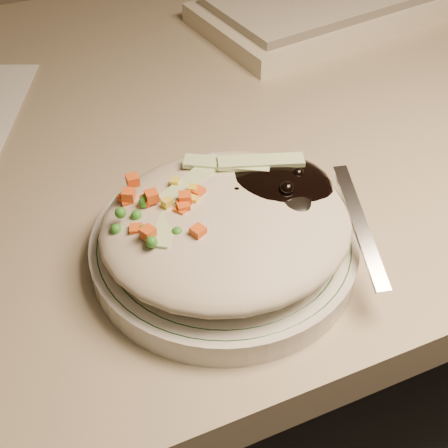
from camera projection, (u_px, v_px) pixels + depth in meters
name	position (u px, v px, depth m)	size (l,w,h in m)	color
desk	(198.00, 243.00, 0.80)	(1.40, 0.70, 0.74)	gray
plate	(224.00, 248.00, 0.49)	(0.21, 0.21, 0.02)	silver
plate_rim	(224.00, 239.00, 0.48)	(0.20, 0.20, 0.00)	#144723
meal	(230.00, 218.00, 0.47)	(0.21, 0.19, 0.05)	#B8AE95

